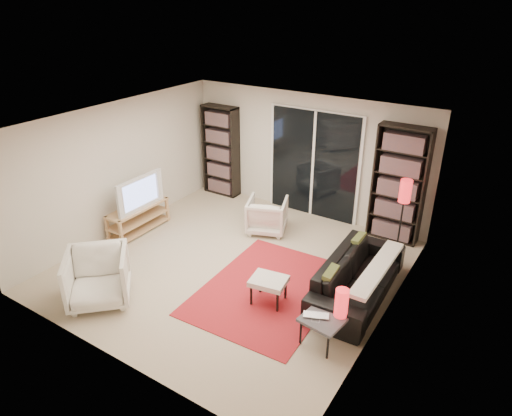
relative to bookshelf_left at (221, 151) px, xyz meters
The scene contains 20 objects.
floor 3.19m from the bookshelf_left, 50.10° to the right, with size 5.00×5.00×0.00m, color #C5B393.
wall_back 1.97m from the bookshelf_left, ahead, with size 5.00×0.02×2.40m, color beige.
wall_front 5.22m from the bookshelf_left, 68.02° to the right, with size 5.00×0.02×2.40m, color beige.
wall_left 2.41m from the bookshelf_left, 103.27° to the right, with size 0.02×5.00×2.40m, color beige.
wall_right 5.03m from the bookshelf_left, 27.66° to the right, with size 0.02×5.00×2.40m, color beige.
ceiling 3.36m from the bookshelf_left, 50.10° to the right, with size 5.00×5.00×0.02m, color white.
sliding_door 2.16m from the bookshelf_left, ahead, with size 1.92×0.08×2.16m.
bookshelf_left is the anchor object (origin of this frame).
bookshelf_right 3.85m from the bookshelf_left, ahead, with size 0.90×0.30×2.10m.
tv_stand 2.41m from the bookshelf_left, 96.01° to the right, with size 0.40×1.26×0.50m.
tv 2.31m from the bookshelf_left, 95.52° to the right, with size 1.08×0.14×0.62m, color black.
rug 3.93m from the bookshelf_left, 42.89° to the right, with size 1.83×2.48×0.01m, color #B01E25.
sofa 4.47m from the bookshelf_left, 26.77° to the right, with size 2.14×0.84×0.63m, color black.
armchair_back 2.14m from the bookshelf_left, 29.25° to the right, with size 0.70×0.72×0.65m, color silver.
armchair_front 4.26m from the bookshelf_left, 78.38° to the right, with size 0.84×0.87×0.79m, color silver.
ottoman 4.14m from the bookshelf_left, 44.13° to the right, with size 0.56×0.49×0.40m.
side_table 5.13m from the bookshelf_left, 38.94° to the right, with size 0.57×0.57×0.40m.
laptop 5.11m from the bookshelf_left, 40.15° to the right, with size 0.32×0.21×0.03m, color silver.
table_lamp 5.14m from the bookshelf_left, 36.52° to the right, with size 0.17×0.17×0.39m, color red.
floor_lamp 4.16m from the bookshelf_left, ahead, with size 0.21×0.21×1.40m.
Camera 1 is at (3.75, -5.18, 4.12)m, focal length 32.00 mm.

